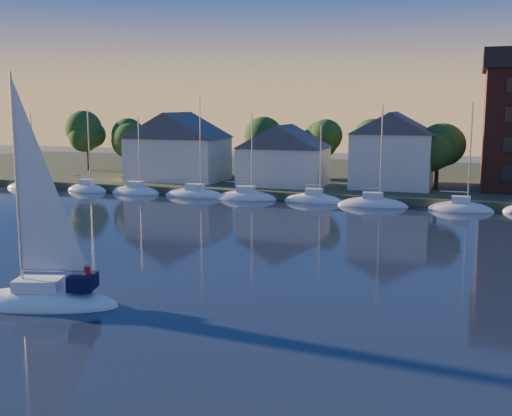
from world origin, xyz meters
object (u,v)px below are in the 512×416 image
at_px(hero_sailboat, 42,296).
at_px(clubhouse_centre, 284,154).
at_px(clubhouse_east, 392,149).
at_px(clubhouse_west, 178,146).

bearing_deg(hero_sailboat, clubhouse_centre, -105.42).
relative_size(clubhouse_east, hero_sailboat, 0.72).
distance_m(clubhouse_west, hero_sailboat, 55.53).
bearing_deg(clubhouse_centre, clubhouse_east, 8.13).
height_order(clubhouse_west, clubhouse_centre, clubhouse_west).
distance_m(clubhouse_west, clubhouse_east, 30.02).
bearing_deg(hero_sailboat, clubhouse_west, -88.61).
xyz_separation_m(clubhouse_west, clubhouse_east, (30.00, 1.00, 0.07)).
bearing_deg(clubhouse_west, hero_sailboat, -72.75).
bearing_deg(clubhouse_west, clubhouse_centre, -3.58).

